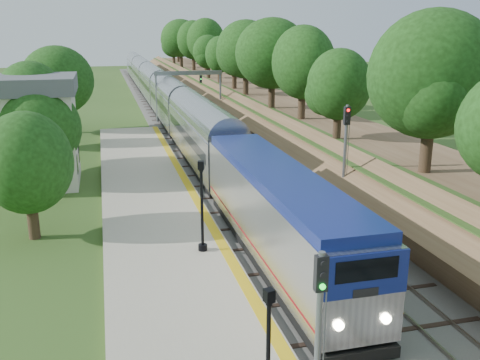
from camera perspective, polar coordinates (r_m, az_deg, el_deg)
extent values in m
cube|color=#4C4944|center=(72.56, -6.43, 6.94)|extent=(9.50, 170.00, 0.12)
cube|color=gray|center=(72.22, -8.58, 6.93)|extent=(0.08, 170.00, 0.16)
cube|color=gray|center=(72.38, -7.44, 6.99)|extent=(0.08, 170.00, 0.16)
cube|color=gray|center=(72.72, -5.42, 7.10)|extent=(0.08, 170.00, 0.16)
cube|color=gray|center=(72.96, -4.30, 7.15)|extent=(0.08, 170.00, 0.16)
cube|color=#B0A68E|center=(29.32, -8.10, -6.49)|extent=(6.40, 68.00, 0.38)
cube|color=gold|center=(29.64, -2.61, -5.67)|extent=(0.55, 68.00, 0.01)
cube|color=brown|center=(74.25, 0.89, 8.36)|extent=(9.00, 170.00, 3.00)
cube|color=brown|center=(73.35, -2.08, 8.10)|extent=(4.47, 170.00, 4.54)
cylinder|color=#332316|center=(73.55, -0.25, 10.50)|extent=(0.60, 0.60, 2.62)
sphere|color=#16340E|center=(73.30, -0.25, 13.27)|extent=(5.70, 5.70, 5.70)
cylinder|color=#332316|center=(122.51, -6.12, 12.59)|extent=(0.60, 0.60, 2.62)
sphere|color=#16340E|center=(122.36, -6.17, 14.25)|extent=(5.70, 5.70, 5.70)
cube|color=beige|center=(42.20, -22.49, 3.94)|extent=(8.00, 6.00, 6.80)
cube|color=#54575C|center=(41.63, -23.08, 9.32)|extent=(8.60, 6.60, 1.20)
cube|color=black|center=(40.39, -16.96, 1.64)|extent=(0.05, 1.10, 1.30)
cube|color=black|center=(43.89, -16.80, 2.76)|extent=(0.05, 1.10, 1.30)
cube|color=black|center=(39.82, -17.28, 5.54)|extent=(0.05, 1.10, 1.30)
cube|color=black|center=(43.37, -17.09, 6.36)|extent=(0.05, 1.10, 1.30)
cylinder|color=slate|center=(66.81, -8.89, 8.71)|extent=(0.24, 0.24, 6.20)
cylinder|color=slate|center=(68.05, -2.10, 9.02)|extent=(0.24, 0.24, 6.20)
cube|color=slate|center=(67.03, -5.53, 11.30)|extent=(8.40, 0.25, 0.50)
cube|color=black|center=(66.60, -7.65, 10.55)|extent=(0.30, 0.20, 0.90)
cube|color=black|center=(67.19, -4.21, 10.70)|extent=(0.30, 0.20, 0.90)
cylinder|color=#332316|center=(38.57, -19.97, -0.18)|extent=(0.60, 0.60, 2.45)
sphere|color=#16340E|center=(37.83, -20.45, 4.66)|extent=(5.32, 5.32, 5.32)
cylinder|color=#332316|center=(54.10, -18.54, 4.39)|extent=(0.60, 0.60, 2.45)
sphere|color=#16340E|center=(53.58, -18.85, 7.87)|extent=(5.32, 5.32, 5.32)
cube|color=black|center=(26.96, 3.90, -7.51)|extent=(2.80, 17.53, 0.61)
cube|color=#B7BAC1|center=(26.22, 3.98, -3.44)|extent=(3.04, 18.26, 3.45)
cube|color=navy|center=(25.64, 4.06, 0.67)|extent=(2.92, 17.53, 0.45)
cube|color=navy|center=(18.05, 13.30, -9.83)|extent=(3.01, 0.10, 1.52)
cube|color=black|center=(17.94, 13.40, -9.30)|extent=(2.23, 0.06, 0.76)
cube|color=maroon|center=(26.63, 3.93, -5.81)|extent=(3.06, 17.90, 0.10)
cube|color=#B7BAC1|center=(44.96, -3.99, 4.31)|extent=(3.04, 20.29, 3.96)
cube|color=#B7BAC1|center=(65.33, -7.38, 7.86)|extent=(3.04, 20.29, 3.96)
cube|color=#B7BAC1|center=(85.95, -9.17, 9.71)|extent=(3.04, 20.29, 3.96)
cube|color=#B7BAC1|center=(106.68, -10.28, 10.84)|extent=(3.04, 20.29, 3.96)
cube|color=#B7BAC1|center=(127.46, -11.03, 11.59)|extent=(3.04, 20.29, 3.96)
cylinder|color=black|center=(15.84, 3.01, -18.58)|extent=(0.13, 0.13, 3.62)
cube|color=black|center=(14.80, 3.13, -12.21)|extent=(0.31, 0.31, 0.37)
cube|color=silver|center=(14.80, 3.13, -12.21)|extent=(0.22, 0.22, 0.28)
cylinder|color=black|center=(27.45, -4.00, -7.17)|extent=(0.46, 0.46, 0.32)
cylinder|color=black|center=(26.71, -4.08, -3.12)|extent=(0.15, 0.15, 4.11)
cube|color=black|center=(26.06, -4.18, 1.59)|extent=(0.37, 0.37, 0.42)
cube|color=silver|center=(26.06, -4.18, 1.59)|extent=(0.27, 0.27, 0.32)
cylinder|color=slate|center=(14.78, 8.27, -17.58)|extent=(0.17, 0.17, 5.59)
cube|color=black|center=(13.69, 8.64, -9.81)|extent=(0.33, 0.21, 0.96)
cylinder|color=#0CE526|center=(13.58, 8.85, -10.03)|extent=(0.15, 0.06, 0.15)
cylinder|color=slate|center=(33.31, 11.09, 2.10)|extent=(0.20, 0.20, 6.76)
cube|color=black|center=(32.78, 11.35, 6.74)|extent=(0.37, 0.24, 1.09)
cylinder|color=#FF0C0C|center=(32.65, 11.45, 6.70)|extent=(0.17, 0.07, 0.17)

